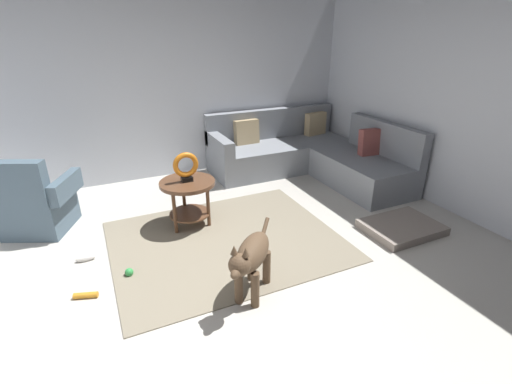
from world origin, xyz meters
The scene contains 13 objects.
ground_plane centered at (0.00, 0.00, -0.05)m, with size 6.00×6.00×0.10m, color beige.
wall_back centered at (0.00, 2.94, 1.35)m, with size 6.00×0.12×2.70m, color silver.
wall_right centered at (2.94, 0.00, 1.35)m, with size 0.12×6.00×2.70m, color silver.
area_rug centered at (0.15, 0.70, 0.01)m, with size 2.30×1.90×0.01m, color gray.
sectional_couch centered at (1.99, 2.01, 0.29)m, with size 2.20×2.25×0.88m.
armchair centered at (-1.63, 1.77, 0.32)m, with size 0.97×0.87×0.88m.
side_table centered at (-0.09, 1.19, 0.42)m, with size 0.60×0.60×0.54m.
torus_sculpture centered at (-0.09, 1.19, 0.71)m, with size 0.28×0.08×0.33m.
dog_bed_mat centered at (1.98, 0.08, 0.04)m, with size 0.80×0.60×0.09m, color gray.
dog centered at (0.04, -0.20, 0.38)m, with size 0.62×0.65×0.63m.
dog_toy_ball centered at (-0.86, 0.51, 0.04)m, with size 0.08×0.08×0.08m, color green.
dog_toy_rope centered at (-1.23, 0.36, 0.03)m, with size 0.05×0.05×0.19m, color orange.
dog_toy_bone centered at (-1.21, 0.94, 0.03)m, with size 0.18×0.06×0.06m, color silver.
Camera 1 is at (-0.98, -2.47, 2.06)m, focal length 25.95 mm.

